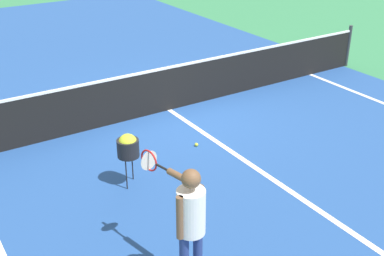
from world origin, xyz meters
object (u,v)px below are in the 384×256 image
object	(u,v)px
net	(169,88)
tennis_ball_near_net	(196,145)
ball_hopper	(128,146)
player_near	(189,216)

from	to	relation	value
net	tennis_ball_near_net	bearing A→B (deg)	-103.68
net	ball_hopper	distance (m)	2.96
player_near	tennis_ball_near_net	distance (m)	3.59
player_near	tennis_ball_near_net	size ratio (longest dim) A/B	23.76
tennis_ball_near_net	player_near	bearing A→B (deg)	-124.42
ball_hopper	tennis_ball_near_net	distance (m)	1.77
ball_hopper	tennis_ball_near_net	world-z (taller)	ball_hopper
net	tennis_ball_near_net	xyz separation A→B (m)	(-0.41, -1.68, -0.46)
net	ball_hopper	xyz separation A→B (m)	(-1.98, -2.18, 0.18)
ball_hopper	tennis_ball_near_net	size ratio (longest dim) A/B	13.25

